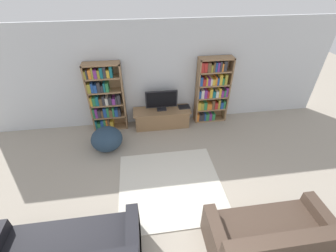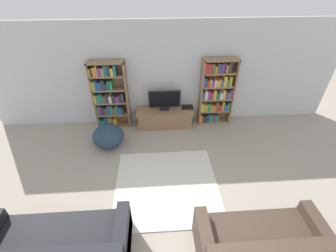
{
  "view_description": "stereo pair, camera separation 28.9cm",
  "coord_description": "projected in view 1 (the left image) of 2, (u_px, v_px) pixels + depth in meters",
  "views": [
    {
      "loc": [
        -0.56,
        -1.01,
        3.53
      ],
      "look_at": [
        -0.01,
        2.89,
        0.7
      ],
      "focal_mm": 24.0,
      "sensor_mm": 36.0,
      "label": 1
    },
    {
      "loc": [
        -0.27,
        -1.04,
        3.53
      ],
      "look_at": [
        -0.01,
        2.89,
        0.7
      ],
      "focal_mm": 24.0,
      "sensor_mm": 36.0,
      "label": 2
    }
  ],
  "objects": [
    {
      "name": "bookshelf_right",
      "position": [
        211.0,
        91.0,
        5.82
      ],
      "size": [
        0.85,
        0.3,
        1.76
      ],
      "color": "#93704C",
      "rests_on": "ground_plane"
    },
    {
      "name": "wall_back",
      "position": [
        161.0,
        75.0,
        5.58
      ],
      "size": [
        8.8,
        0.06,
        2.6
      ],
      "color": "silver",
      "rests_on": "ground_plane"
    },
    {
      "name": "beanbag_ottoman",
      "position": [
        107.0,
        139.0,
        5.18
      ],
      "size": [
        0.72,
        0.72,
        0.53
      ],
      "primitive_type": "ellipsoid",
      "color": "#23384C",
      "rests_on": "ground_plane"
    },
    {
      "name": "laptop",
      "position": [
        184.0,
        107.0,
        5.92
      ],
      "size": [
        0.3,
        0.22,
        0.03
      ],
      "color": "#28282D",
      "rests_on": "tv_stand"
    },
    {
      "name": "bookshelf_left",
      "position": [
        105.0,
        98.0,
        5.52
      ],
      "size": [
        0.85,
        0.3,
        1.76
      ],
      "color": "#93704C",
      "rests_on": "ground_plane"
    },
    {
      "name": "television",
      "position": [
        162.0,
        100.0,
        5.66
      ],
      "size": [
        0.81,
        0.16,
        0.54
      ],
      "color": "black",
      "rests_on": "tv_stand"
    },
    {
      "name": "area_rug",
      "position": [
        170.0,
        185.0,
        4.42
      ],
      "size": [
        1.99,
        1.89,
        0.02
      ],
      "color": "beige",
      "rests_on": "ground_plane"
    },
    {
      "name": "couch_right_sofa",
      "position": [
        271.0,
        239.0,
        3.26
      ],
      "size": [
        1.82,
        0.89,
        0.9
      ],
      "color": "#423328",
      "rests_on": "ground_plane"
    },
    {
      "name": "tv_stand",
      "position": [
        162.0,
        118.0,
        5.94
      ],
      "size": [
        1.47,
        0.5,
        0.48
      ],
      "color": "#8E6B47",
      "rests_on": "ground_plane"
    }
  ]
}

